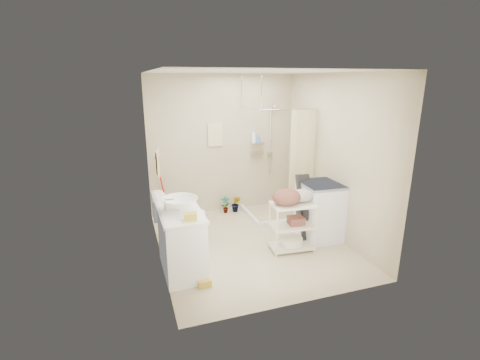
% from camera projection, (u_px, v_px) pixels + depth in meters
% --- Properties ---
extents(floor, '(3.20, 3.20, 0.00)m').
position_uv_depth(floor, '(251.00, 244.00, 5.49)').
color(floor, '#C6B995').
rests_on(floor, ground).
extents(ceiling, '(2.80, 3.20, 0.04)m').
position_uv_depth(ceiling, '(253.00, 72.00, 4.76)').
color(ceiling, silver).
rests_on(ceiling, ground).
extents(wall_back, '(2.80, 0.04, 2.60)m').
position_uv_depth(wall_back, '(223.00, 145.00, 6.58)').
color(wall_back, '#BBB090').
rests_on(wall_back, ground).
extents(wall_front, '(2.80, 0.04, 2.60)m').
position_uv_depth(wall_front, '(305.00, 197.00, 3.67)').
color(wall_front, '#BBB090').
rests_on(wall_front, ground).
extents(wall_left, '(0.04, 3.20, 2.60)m').
position_uv_depth(wall_left, '(155.00, 171.00, 4.70)').
color(wall_left, '#BBB090').
rests_on(wall_left, ground).
extents(wall_right, '(0.04, 3.20, 2.60)m').
position_uv_depth(wall_right, '(334.00, 157.00, 5.55)').
color(wall_right, '#BBB090').
rests_on(wall_right, ground).
extents(vanity, '(0.56, 0.98, 0.86)m').
position_uv_depth(vanity, '(181.00, 241.00, 4.61)').
color(vanity, white).
rests_on(vanity, ground).
extents(sink, '(0.52, 0.52, 0.16)m').
position_uv_depth(sink, '(180.00, 204.00, 4.52)').
color(sink, white).
rests_on(sink, vanity).
extents(counter_basket, '(0.18, 0.15, 0.09)m').
position_uv_depth(counter_basket, '(190.00, 216.00, 4.21)').
color(counter_basket, gold).
rests_on(counter_basket, vanity).
extents(floor_basket, '(0.24, 0.19, 0.13)m').
position_uv_depth(floor_basket, '(204.00, 281.00, 4.35)').
color(floor_basket, gold).
rests_on(floor_basket, ground).
extents(toilet, '(0.83, 0.48, 0.85)m').
position_uv_depth(toilet, '(180.00, 217.00, 5.42)').
color(toilet, white).
rests_on(toilet, ground).
extents(mop, '(0.13, 0.13, 1.19)m').
position_uv_depth(mop, '(160.00, 187.00, 6.35)').
color(mop, '#C10C06').
rests_on(mop, ground).
extents(potted_plant_a, '(0.17, 0.12, 0.33)m').
position_uv_depth(potted_plant_a, '(225.00, 205.00, 6.71)').
color(potted_plant_a, brown).
rests_on(potted_plant_a, ground).
extents(potted_plant_b, '(0.23, 0.22, 0.32)m').
position_uv_depth(potted_plant_b, '(236.00, 204.00, 6.76)').
color(potted_plant_b, '#974025').
rests_on(potted_plant_b, ground).
extents(hanging_towel, '(0.28, 0.03, 0.42)m').
position_uv_depth(hanging_towel, '(215.00, 135.00, 6.46)').
color(hanging_towel, beige).
rests_on(hanging_towel, wall_back).
extents(towel_ring, '(0.04, 0.22, 0.34)m').
position_uv_depth(towel_ring, '(158.00, 162.00, 4.48)').
color(towel_ring, '#FDE69F').
rests_on(towel_ring, wall_left).
extents(tp_holder, '(0.08, 0.12, 0.14)m').
position_uv_depth(tp_holder, '(161.00, 210.00, 4.92)').
color(tp_holder, white).
rests_on(tp_holder, wall_left).
extents(shower, '(1.10, 1.10, 2.10)m').
position_uv_depth(shower, '(275.00, 161.00, 6.41)').
color(shower, silver).
rests_on(shower, ground).
extents(shampoo_bottle_a, '(0.11, 0.11, 0.25)m').
position_uv_depth(shampoo_bottle_a, '(254.00, 136.00, 6.66)').
color(shampoo_bottle_a, silver).
rests_on(shampoo_bottle_a, shower).
extents(shampoo_bottle_b, '(0.09, 0.09, 0.15)m').
position_uv_depth(shampoo_bottle_b, '(258.00, 139.00, 6.68)').
color(shampoo_bottle_b, '#5274B8').
rests_on(shampoo_bottle_b, shower).
extents(washing_machine, '(0.66, 0.68, 0.93)m').
position_uv_depth(washing_machine, '(321.00, 211.00, 5.59)').
color(washing_machine, silver).
rests_on(washing_machine, ground).
extents(laundry_rack, '(0.67, 0.43, 0.89)m').
position_uv_depth(laundry_rack, '(292.00, 222.00, 5.19)').
color(laundry_rack, silver).
rests_on(laundry_rack, ground).
extents(ironing_board, '(0.32, 0.19, 1.09)m').
position_uv_depth(ironing_board, '(306.00, 207.00, 5.54)').
color(ironing_board, black).
rests_on(ironing_board, ground).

